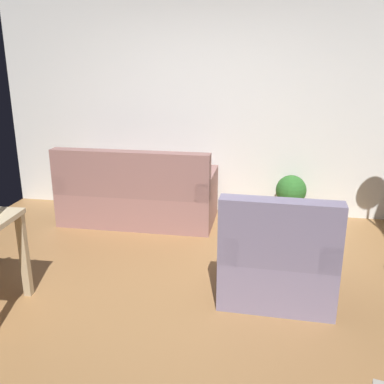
# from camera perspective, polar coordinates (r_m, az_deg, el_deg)

# --- Properties ---
(ground_plane) EXTENTS (5.20, 4.40, 0.02)m
(ground_plane) POSITION_cam_1_polar(r_m,az_deg,el_deg) (3.76, -2.89, -13.35)
(ground_plane) COLOR #9E7042
(wall_rear) EXTENTS (5.20, 0.10, 2.70)m
(wall_rear) POSITION_cam_1_polar(r_m,az_deg,el_deg) (5.42, 2.09, 11.48)
(wall_rear) COLOR white
(wall_rear) RESTS_ON ground_plane
(couch) EXTENTS (1.80, 0.84, 0.92)m
(couch) POSITION_cam_1_polar(r_m,az_deg,el_deg) (5.21, -7.08, -0.64)
(couch) COLOR #996B66
(couch) RESTS_ON ground_plane
(potted_plant) EXTENTS (0.36, 0.36, 0.57)m
(potted_plant) POSITION_cam_1_polar(r_m,az_deg,el_deg) (5.29, 12.83, -0.39)
(potted_plant) COLOR brown
(potted_plant) RESTS_ON ground_plane
(armchair) EXTENTS (0.92, 0.87, 0.92)m
(armchair) POSITION_cam_1_polar(r_m,az_deg,el_deg) (3.67, 11.16, -8.59)
(armchair) COLOR gray
(armchair) RESTS_ON ground_plane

